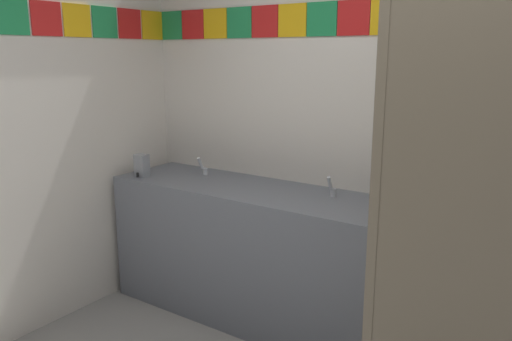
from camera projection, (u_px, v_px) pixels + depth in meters
name	position (u px, v px, depth m)	size (l,w,h in m)	color
wall_back	(402.00, 114.00, 2.96)	(3.76, 0.09, 2.79)	silver
vanity_counter	(255.00, 252.00, 3.35)	(2.01, 0.60, 0.90)	slate
faucet_left	(203.00, 168.00, 3.59)	(0.04, 0.10, 0.14)	silver
faucet_right	(332.00, 189.00, 3.04)	(0.04, 0.10, 0.14)	silver
soap_dispenser	(142.00, 166.00, 3.55)	(0.09, 0.09, 0.16)	gray
stall_divider	(453.00, 224.00, 1.98)	(0.92, 1.30, 2.17)	#726651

